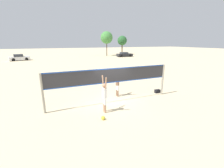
{
  "coord_description": "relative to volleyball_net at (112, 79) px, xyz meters",
  "views": [
    {
      "loc": [
        -3.77,
        -9.06,
        4.1
      ],
      "look_at": [
        0.0,
        0.0,
        1.33
      ],
      "focal_mm": 24.0,
      "sensor_mm": 36.0,
      "label": 1
    }
  ],
  "objects": [
    {
      "name": "gear_bag",
      "position": [
        4.28,
        0.42,
        -1.57
      ],
      "size": [
        0.44,
        0.27,
        0.27
      ],
      "color": "black",
      "rests_on": "ground_plane"
    },
    {
      "name": "volleyball",
      "position": [
        -1.4,
        -2.09,
        -1.6
      ],
      "size": [
        0.22,
        0.22,
        0.22
      ],
      "color": "yellow",
      "rests_on": "ground_plane"
    },
    {
      "name": "tree_left_cluster",
      "position": [
        12.79,
        34.9,
        3.63
      ],
      "size": [
        3.62,
        3.62,
        7.17
      ],
      "color": "#4C3823",
      "rests_on": "ground_plane"
    },
    {
      "name": "player_blocker",
      "position": [
        0.86,
        0.98,
        -0.55
      ],
      "size": [
        0.28,
        0.71,
        2.19
      ],
      "rotation": [
        0.0,
        0.0,
        -1.57
      ],
      "color": "#8C664C",
      "rests_on": "ground_plane"
    },
    {
      "name": "parked_car_near",
      "position": [
        16.3,
        29.84,
        -1.11
      ],
      "size": [
        4.5,
        2.16,
        1.3
      ],
      "rotation": [
        0.0,
        0.0,
        -0.05
      ],
      "color": "#232328",
      "rests_on": "ground_plane"
    },
    {
      "name": "player_spiker",
      "position": [
        -1.0,
        -1.26,
        -0.53
      ],
      "size": [
        0.28,
        0.72,
        2.23
      ],
      "rotation": [
        0.0,
        0.0,
        1.57
      ],
      "color": "tan",
      "rests_on": "ground_plane"
    },
    {
      "name": "parked_car_mid",
      "position": [
        -10.08,
        30.91,
        -1.07
      ],
      "size": [
        4.44,
        2.8,
        1.43
      ],
      "rotation": [
        0.0,
        0.0,
        0.24
      ],
      "color": "silver",
      "rests_on": "ground_plane"
    },
    {
      "name": "ground_plane",
      "position": [
        0.0,
        0.0,
        -1.71
      ],
      "size": [
        200.0,
        200.0,
        0.0
      ],
      "primitive_type": "plane",
      "color": "beige"
    },
    {
      "name": "volleyball_net",
      "position": [
        0.0,
        0.0,
        0.0
      ],
      "size": [
        8.82,
        0.13,
        2.43
      ],
      "color": "gray",
      "rests_on": "ground_plane"
    },
    {
      "name": "tree_right_cluster",
      "position": [
        19.11,
        37.16,
        2.79
      ],
      "size": [
        3.09,
        3.09,
        6.1
      ],
      "color": "brown",
      "rests_on": "ground_plane"
    }
  ]
}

